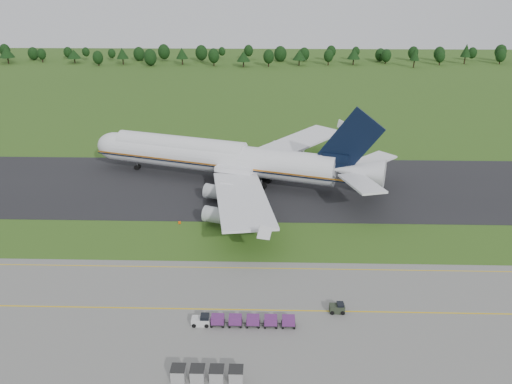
{
  "coord_description": "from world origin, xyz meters",
  "views": [
    {
      "loc": [
        0.37,
        -84.67,
        45.93
      ],
      "look_at": [
        -1.96,
        2.0,
        9.36
      ],
      "focal_mm": 35.0,
      "sensor_mm": 36.0,
      "label": 1
    }
  ],
  "objects_px": {
    "aircraft": "(223,158)",
    "baggage_train": "(242,320)",
    "utility_cart": "(337,309)",
    "edge_markers": "(205,223)",
    "uld_row": "(207,374)"
  },
  "relations": [
    {
      "from": "aircraft",
      "to": "utility_cart",
      "type": "bearing_deg",
      "value": -67.84
    },
    {
      "from": "edge_markers",
      "to": "baggage_train",
      "type": "bearing_deg",
      "value": -74.06
    },
    {
      "from": "baggage_train",
      "to": "utility_cart",
      "type": "relative_size",
      "value": 6.66
    },
    {
      "from": "aircraft",
      "to": "edge_markers",
      "type": "bearing_deg",
      "value": -93.68
    },
    {
      "from": "utility_cart",
      "to": "edge_markers",
      "type": "height_order",
      "value": "utility_cart"
    },
    {
      "from": "uld_row",
      "to": "edge_markers",
      "type": "relative_size",
      "value": 0.81
    },
    {
      "from": "utility_cart",
      "to": "uld_row",
      "type": "relative_size",
      "value": 0.25
    },
    {
      "from": "aircraft",
      "to": "edge_markers",
      "type": "height_order",
      "value": "aircraft"
    },
    {
      "from": "baggage_train",
      "to": "edge_markers",
      "type": "xyz_separation_m",
      "value": [
        -9.3,
        32.56,
        -0.61
      ]
    },
    {
      "from": "baggage_train",
      "to": "utility_cart",
      "type": "bearing_deg",
      "value": 13.98
    },
    {
      "from": "utility_cart",
      "to": "uld_row",
      "type": "xyz_separation_m",
      "value": [
        -17.88,
        -14.35,
        0.3
      ]
    },
    {
      "from": "aircraft",
      "to": "uld_row",
      "type": "bearing_deg",
      "value": -86.67
    },
    {
      "from": "aircraft",
      "to": "baggage_train",
      "type": "xyz_separation_m",
      "value": [
        7.72,
        -57.12,
        -5.18
      ]
    },
    {
      "from": "aircraft",
      "to": "baggage_train",
      "type": "height_order",
      "value": "aircraft"
    },
    {
      "from": "uld_row",
      "to": "baggage_train",
      "type": "bearing_deg",
      "value": 70.82
    }
  ]
}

